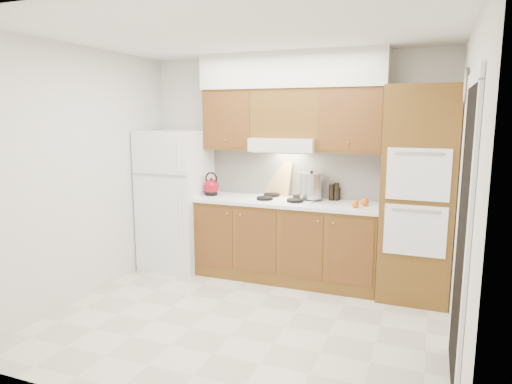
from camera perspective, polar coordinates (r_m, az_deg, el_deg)
floor at (r=4.47m, az=-1.37°, el=-15.69°), size 3.60×3.60×0.00m
ceiling at (r=4.10m, az=-1.53°, el=19.32°), size 3.60×3.60×0.00m
wall_back at (r=5.49m, az=4.61°, el=3.22°), size 3.60×0.02×2.60m
wall_left at (r=5.05m, az=-20.65°, el=2.08°), size 0.02×3.00×2.60m
wall_right at (r=3.78m, az=24.61°, el=-0.54°), size 0.02×3.00×2.60m
fridge at (r=5.79m, az=-9.94°, el=-0.96°), size 0.75×0.72×1.72m
base_cabinets at (r=5.36m, az=3.82°, el=-6.19°), size 2.11×0.60×0.90m
countertop at (r=5.24m, az=3.85°, el=-1.27°), size 2.13×0.62×0.04m
backsplash at (r=5.47m, az=4.81°, el=2.36°), size 2.11×0.03×0.56m
oven_cabinet at (r=4.97m, az=19.58°, el=-0.32°), size 0.70×0.65×2.20m
upper_cab_left at (r=5.55m, az=-2.99°, el=9.00°), size 0.63×0.33×0.70m
upper_cab_right at (r=5.13m, az=11.92°, el=8.76°), size 0.73×0.33×0.70m
range_hood at (r=5.25m, az=3.68°, el=5.96°), size 0.75×0.45×0.15m
upper_cab_over_hood at (r=5.30m, az=3.92°, el=9.77°), size 0.75×0.33×0.55m
soffit at (r=5.29m, az=4.47°, el=14.92°), size 2.13×0.36×0.40m
cooktop at (r=5.27m, az=3.40°, el=-0.92°), size 0.74×0.50×0.01m
doorway at (r=3.49m, az=24.43°, el=-5.53°), size 0.02×0.90×2.10m
wall_clock at (r=4.29m, az=24.81°, el=11.97°), size 0.02×0.30×0.30m
kettle at (r=5.57m, az=-5.60°, el=0.63°), size 0.23×0.23×0.19m
cutting_board at (r=5.51m, az=2.89°, el=1.58°), size 0.35×0.20×0.43m
stock_pot at (r=5.24m, az=6.93°, el=0.78°), size 0.33×0.33×0.28m
condiment_a at (r=5.29m, az=10.03°, el=0.05°), size 0.06×0.06×0.21m
condiment_b at (r=5.29m, az=9.41°, el=-0.03°), size 0.06×0.06×0.19m
condiment_c at (r=5.32m, az=10.20°, el=-0.21°), size 0.07×0.07×0.15m
orange_near at (r=4.93m, az=12.28°, el=-1.46°), size 0.10×0.10×0.08m
orange_far at (r=5.05m, az=13.43°, el=-1.22°), size 0.09×0.09×0.09m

